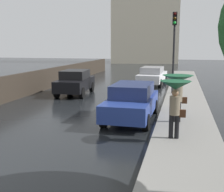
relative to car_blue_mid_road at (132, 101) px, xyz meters
The scene contains 6 objects.
car_blue_mid_road is the anchor object (origin of this frame).
car_white_far_ahead 10.84m from the car_blue_mid_road, 91.29° to the left, with size 2.01×4.67×1.42m.
car_black_far_lane 6.97m from the car_blue_mid_road, 130.06° to the left, with size 1.97×3.98×1.52m.
pedestrian_with_umbrella_near 2.07m from the car_blue_mid_road, 15.30° to the right, with size 1.16×1.16×1.80m.
pedestrian_with_umbrella_far 3.23m from the car_blue_mid_road, 55.11° to the right, with size 0.96×0.96×1.83m.
traffic_light 7.07m from the car_blue_mid_road, 77.39° to the left, with size 0.26×0.39×4.83m.
Camera 1 is at (4.88, -4.23, 3.06)m, focal length 46.94 mm.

